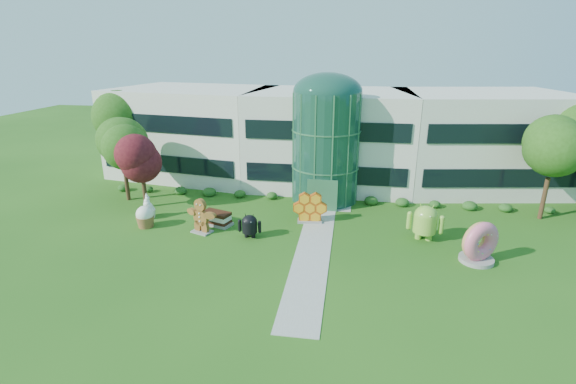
% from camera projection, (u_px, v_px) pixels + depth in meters
% --- Properties ---
extents(ground, '(140.00, 140.00, 0.00)m').
position_uv_depth(ground, '(311.00, 260.00, 27.81)').
color(ground, '#215114').
rests_on(ground, ground).
extents(building, '(46.00, 15.00, 9.30)m').
position_uv_depth(building, '(330.00, 137.00, 43.09)').
color(building, beige).
rests_on(building, ground).
extents(atrium, '(6.00, 6.00, 9.80)m').
position_uv_depth(atrium, '(326.00, 148.00, 37.40)').
color(atrium, '#194738').
rests_on(atrium, ground).
extents(walkway, '(2.40, 20.00, 0.04)m').
position_uv_depth(walkway, '(314.00, 246.00, 29.67)').
color(walkway, '#9E9E93').
rests_on(walkway, ground).
extents(tree_red, '(4.00, 4.00, 6.00)m').
position_uv_depth(tree_red, '(143.00, 175.00, 36.07)').
color(tree_red, '#3F0C14').
rests_on(tree_red, ground).
extents(trees_backdrop, '(52.00, 8.00, 8.40)m').
position_uv_depth(trees_backdrop, '(326.00, 153.00, 38.57)').
color(trees_backdrop, '#244C13').
rests_on(trees_backdrop, ground).
extents(android_green, '(3.05, 2.37, 3.07)m').
position_uv_depth(android_green, '(425.00, 220.00, 30.27)').
color(android_green, '#80B73A').
rests_on(android_green, ground).
extents(android_black, '(1.84, 1.26, 2.07)m').
position_uv_depth(android_black, '(250.00, 224.00, 30.78)').
color(android_black, black).
rests_on(android_black, ground).
extents(donut, '(3.05, 2.59, 2.88)m').
position_uv_depth(donut, '(479.00, 242.00, 27.14)').
color(donut, '#E35676').
rests_on(donut, ground).
extents(gingerbread, '(3.19, 2.12, 2.75)m').
position_uv_depth(gingerbread, '(201.00, 216.00, 31.52)').
color(gingerbread, brown).
rests_on(gingerbread, ground).
extents(ice_cream_sandwich, '(2.74, 1.97, 1.10)m').
position_uv_depth(ice_cream_sandwich, '(217.00, 218.00, 33.16)').
color(ice_cream_sandwich, black).
rests_on(ice_cream_sandwich, ground).
extents(honeycomb, '(2.99, 1.34, 2.28)m').
position_uv_depth(honeycomb, '(310.00, 209.00, 33.47)').
color(honeycomb, orange).
rests_on(honeycomb, ground).
extents(froyo, '(1.37, 1.37, 2.14)m').
position_uv_depth(froyo, '(148.00, 206.00, 34.34)').
color(froyo, white).
rests_on(froyo, ground).
extents(cupcake, '(1.80, 1.80, 1.75)m').
position_uv_depth(cupcake, '(145.00, 216.00, 32.65)').
color(cupcake, white).
rests_on(cupcake, ground).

